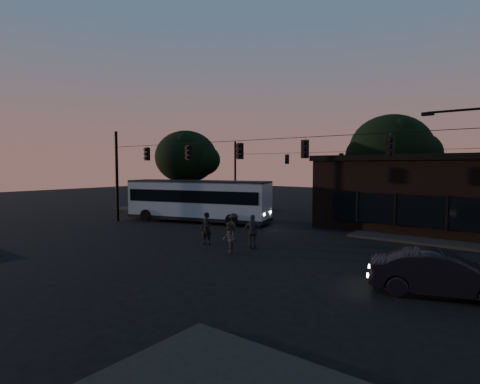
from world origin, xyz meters
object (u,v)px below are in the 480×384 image
Objects in this scene: building at (436,192)px; pedestrian_a at (207,228)px; car at (441,274)px; pedestrian_c at (253,232)px; pedestrian_b at (229,238)px; pedestrian_d at (233,227)px; bus at (198,199)px.

building is 8.11× the size of pedestrian_a.
car is 12.68m from pedestrian_a.
car is at bearing 140.61° from pedestrian_c.
car is 2.87× the size of pedestrian_b.
pedestrian_d reaches higher than car.
car is 2.51× the size of pedestrian_c.
building reaches higher than car.
pedestrian_c reaches higher than pedestrian_b.
building is at bearing 115.84° from pedestrian_b.
pedestrian_d reaches higher than pedestrian_b.
car is 2.54× the size of pedestrian_a.
pedestrian_a is 1.12× the size of pedestrian_d.
pedestrian_b is 3.57m from pedestrian_d.
pedestrian_a is at bearing -58.95° from bus.
building is at bearing 10.34° from bus.
pedestrian_b is at bearing -36.58° from pedestrian_a.
bus reaches higher than car.
bus is 11.18m from pedestrian_c.
pedestrian_a is (6.74, -6.28, -0.97)m from bus.
bus is at bearing -13.59° from pedestrian_d.
pedestrian_b is 0.87× the size of pedestrian_c.
pedestrian_a is at bearing 67.71° from car.
pedestrian_c is at bearing -46.21° from bus.
pedestrian_b is at bearing 142.11° from pedestrian_d.
car is at bearing -177.82° from pedestrian_d.
pedestrian_d is at bearing -126.24° from building.
pedestrian_d is (-12.10, 3.31, 0.05)m from car.
building is at bearing -108.75° from pedestrian_d.
pedestrian_b is 1.73m from pedestrian_c.
car is (2.96, -15.78, -1.91)m from building.
building is 16.17m from car.
pedestrian_d is (7.24, -4.37, -1.07)m from bus.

